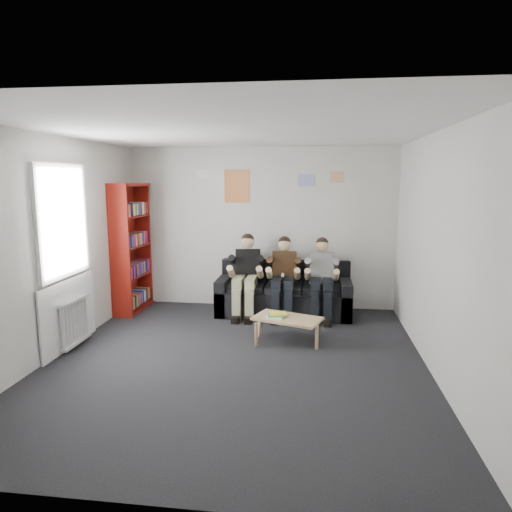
# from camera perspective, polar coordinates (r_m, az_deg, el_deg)

# --- Properties ---
(room_shell) EXTENTS (5.00, 5.00, 5.00)m
(room_shell) POSITION_cam_1_polar(r_m,az_deg,el_deg) (5.27, -2.65, 0.66)
(room_shell) COLOR black
(room_shell) RESTS_ON ground
(sofa) EXTENTS (2.14, 0.87, 0.83)m
(sofa) POSITION_cam_1_polar(r_m,az_deg,el_deg) (7.47, 3.53, -4.92)
(sofa) COLOR black
(sofa) RESTS_ON ground
(bookshelf) EXTENTS (0.32, 0.95, 2.10)m
(bookshelf) POSITION_cam_1_polar(r_m,az_deg,el_deg) (7.77, -15.23, 1.00)
(bookshelf) COLOR maroon
(bookshelf) RESTS_ON ground
(coffee_table) EXTENTS (0.87, 0.48, 0.35)m
(coffee_table) POSITION_cam_1_polar(r_m,az_deg,el_deg) (6.15, 3.94, -8.03)
(coffee_table) COLOR tan
(coffee_table) RESTS_ON ground
(game_cases) EXTENTS (0.26, 0.23, 0.05)m
(game_cases) POSITION_cam_1_polar(r_m,az_deg,el_deg) (6.13, 2.51, -7.41)
(game_cases) COLOR white
(game_cases) RESTS_ON coffee_table
(person_left) EXTENTS (0.40, 0.86, 1.31)m
(person_left) POSITION_cam_1_polar(r_m,az_deg,el_deg) (7.26, -1.25, -2.48)
(person_left) COLOR black
(person_left) RESTS_ON sofa
(person_middle) EXTENTS (0.38, 0.82, 1.27)m
(person_middle) POSITION_cam_1_polar(r_m,az_deg,el_deg) (7.20, 3.45, -2.70)
(person_middle) COLOR #442716
(person_middle) RESTS_ON sofa
(person_right) EXTENTS (0.38, 0.81, 1.26)m
(person_right) POSITION_cam_1_polar(r_m,az_deg,el_deg) (7.19, 8.19, -2.83)
(person_right) COLOR white
(person_right) RESTS_ON sofa
(radiator) EXTENTS (0.10, 0.64, 0.60)m
(radiator) POSITION_cam_1_polar(r_m,az_deg,el_deg) (6.40, -21.73, -7.60)
(radiator) COLOR silver
(radiator) RESTS_ON ground
(window) EXTENTS (0.05, 1.30, 2.36)m
(window) POSITION_cam_1_polar(r_m,az_deg,el_deg) (6.28, -22.71, -1.60)
(window) COLOR white
(window) RESTS_ON room_shell
(poster_large) EXTENTS (0.42, 0.01, 0.55)m
(poster_large) POSITION_cam_1_polar(r_m,az_deg,el_deg) (7.72, -2.41, 8.72)
(poster_large) COLOR gold
(poster_large) RESTS_ON room_shell
(poster_blue) EXTENTS (0.25, 0.01, 0.20)m
(poster_blue) POSITION_cam_1_polar(r_m,az_deg,el_deg) (7.61, 6.26, 9.41)
(poster_blue) COLOR blue
(poster_blue) RESTS_ON room_shell
(poster_pink) EXTENTS (0.22, 0.01, 0.18)m
(poster_pink) POSITION_cam_1_polar(r_m,az_deg,el_deg) (7.62, 10.08, 9.69)
(poster_pink) COLOR #B7398F
(poster_pink) RESTS_ON room_shell
(poster_sign) EXTENTS (0.20, 0.01, 0.14)m
(poster_sign) POSITION_cam_1_polar(r_m,az_deg,el_deg) (7.85, -6.81, 10.13)
(poster_sign) COLOR white
(poster_sign) RESTS_ON room_shell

